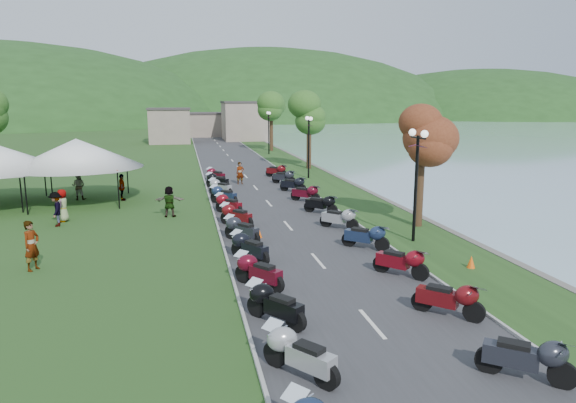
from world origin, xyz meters
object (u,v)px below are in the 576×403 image
vendor_tent_main (78,171)px  pedestrian_b (80,200)px  pedestrian_a (34,270)px  pedestrian_c (57,226)px

vendor_tent_main → pedestrian_b: (-0.22, 0.82, -2.00)m
pedestrian_a → pedestrian_b: (-1.01, 14.62, 0.00)m
pedestrian_a → pedestrian_b: pedestrian_a is taller
pedestrian_a → pedestrian_c: size_ratio=1.08×
vendor_tent_main → pedestrian_a: (0.79, -13.80, -2.00)m
pedestrian_b → pedestrian_c: bearing=101.2°
vendor_tent_main → pedestrian_b: bearing=104.9°
vendor_tent_main → pedestrian_a: 13.96m
pedestrian_a → pedestrian_c: (-0.75, 7.24, 0.00)m
pedestrian_b → pedestrian_c: pedestrian_b is taller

